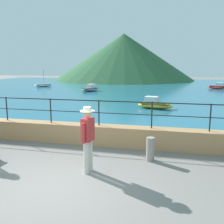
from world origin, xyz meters
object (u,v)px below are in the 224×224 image
at_px(person_walking, 88,136).
at_px(boat_1, 218,87).
at_px(boat_0, 154,104).
at_px(boat_5, 90,89).
at_px(boat_7, 43,85).
at_px(bollard, 150,149).

height_order(person_walking, boat_1, person_walking).
bearing_deg(boat_0, boat_1, 67.20).
distance_m(person_walking, boat_5, 20.77).
bearing_deg(person_walking, boat_7, 120.83).
relative_size(boat_0, boat_7, 1.06).
height_order(boat_0, boat_7, boat_7).
bearing_deg(boat_5, boat_0, -52.05).
xyz_separation_m(bollard, boat_0, (-0.43, 8.97, -0.03)).
xyz_separation_m(person_walking, bollard, (1.53, 1.17, -0.62)).
xyz_separation_m(boat_1, boat_5, (-14.01, -5.89, 0.00)).
distance_m(boat_0, boat_5, 12.19).
distance_m(boat_1, boat_7, 22.00).
distance_m(boat_0, boat_1, 16.82).
relative_size(bollard, boat_0, 0.29).
bearing_deg(person_walking, boat_1, 73.47).
bearing_deg(bollard, boat_0, 92.77).
xyz_separation_m(person_walking, boat_1, (7.61, 25.64, -0.65)).
relative_size(bollard, boat_5, 0.29).
relative_size(person_walking, boat_1, 0.71).
height_order(boat_0, boat_5, same).
distance_m(boat_0, boat_7, 20.75).
relative_size(person_walking, boat_0, 0.72).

